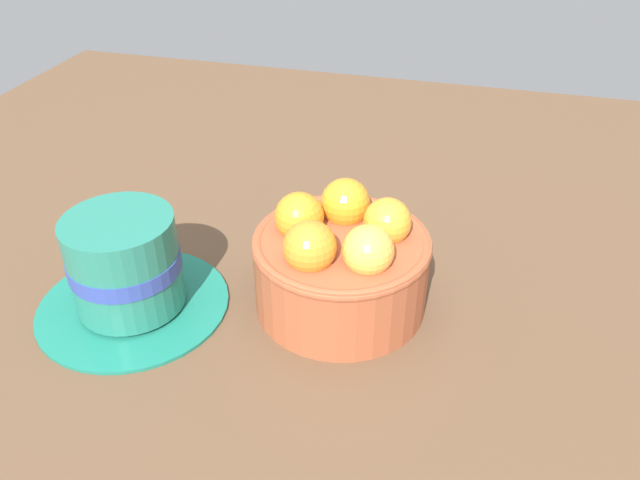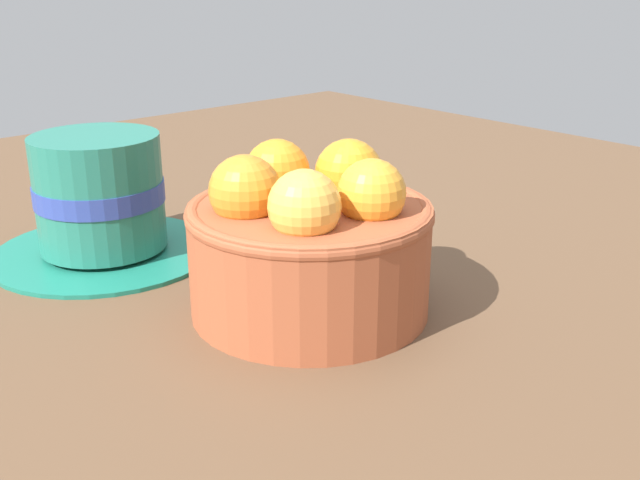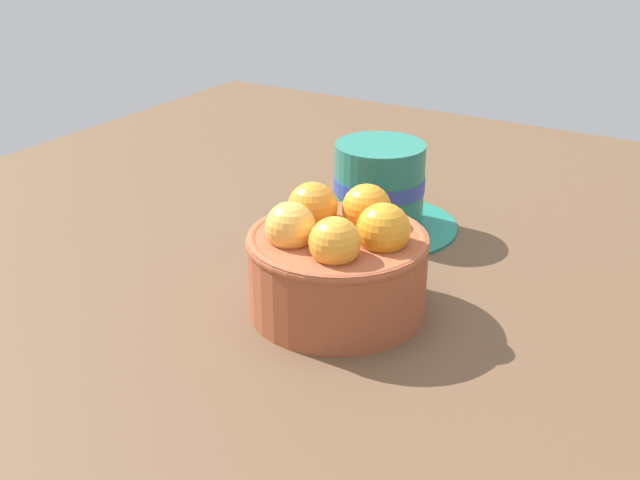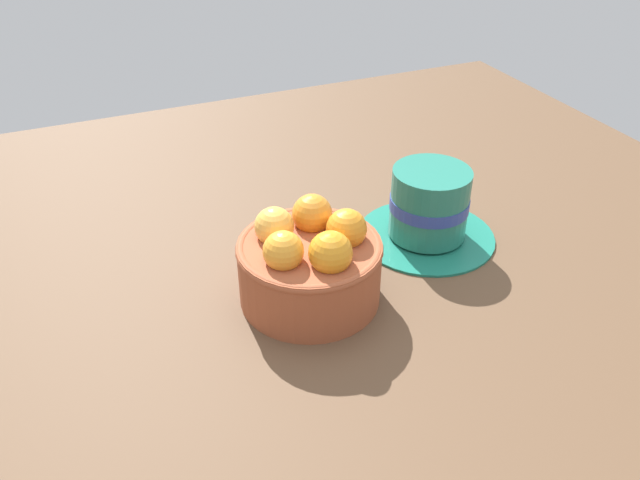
% 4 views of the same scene
% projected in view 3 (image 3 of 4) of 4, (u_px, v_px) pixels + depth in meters
% --- Properties ---
extents(ground_plane, '(1.20, 1.12, 0.03)m').
position_uv_depth(ground_plane, '(336.00, 327.00, 0.65)').
color(ground_plane, brown).
extents(terracotta_bowl, '(0.14, 0.14, 0.10)m').
position_uv_depth(terracotta_bowl, '(337.00, 261.00, 0.62)').
color(terracotta_bowl, '#9E4C2D').
rests_on(terracotta_bowl, ground_plane).
extents(coffee_cup, '(0.16, 0.16, 0.09)m').
position_uv_depth(coffee_cup, '(379.00, 190.00, 0.78)').
color(coffee_cup, '#1B725E').
rests_on(coffee_cup, ground_plane).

